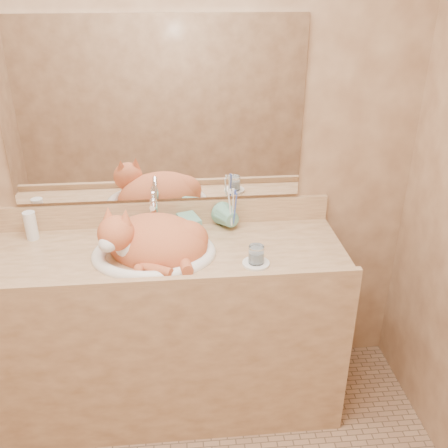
{
  "coord_description": "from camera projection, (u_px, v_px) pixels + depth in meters",
  "views": [
    {
      "loc": [
        0.09,
        -1.17,
        1.92
      ],
      "look_at": [
        0.27,
        0.7,
        0.98
      ],
      "focal_mm": 40.0,
      "sensor_mm": 36.0,
      "label": 1
    }
  ],
  "objects": [
    {
      "name": "wall_back",
      "position": [
        157.0,
        144.0,
        2.22
      ],
      "size": [
        2.4,
        0.02,
        2.5
      ],
      "primitive_type": "cube",
      "color": "brown",
      "rests_on": "ground"
    },
    {
      "name": "toothbrushes",
      "position": [
        233.0,
        207.0,
        2.27
      ],
      "size": [
        0.04,
        0.04,
        0.22
      ],
      "primitive_type": null,
      "color": "white",
      "rests_on": "toothbrush_cup"
    },
    {
      "name": "toothbrush_cup",
      "position": [
        233.0,
        222.0,
        2.3
      ],
      "size": [
        0.15,
        0.15,
        0.11
      ],
      "primitive_type": "imported",
      "rotation": [
        0.0,
        0.0,
        0.41
      ],
      "color": "#67A58A",
      "rests_on": "vanity_counter"
    },
    {
      "name": "vanity_counter",
      "position": [
        166.0,
        330.0,
        2.35
      ],
      "size": [
        1.6,
        0.55,
        0.85
      ],
      "primitive_type": null,
      "color": "#906540",
      "rests_on": "floor"
    },
    {
      "name": "mirror",
      "position": [
        155.0,
        113.0,
        2.15
      ],
      "size": [
        1.3,
        0.02,
        0.8
      ],
      "primitive_type": "cube",
      "color": "white",
      "rests_on": "wall_back"
    },
    {
      "name": "saucer",
      "position": [
        256.0,
        263.0,
        2.06
      ],
      "size": [
        0.11,
        0.11,
        0.01
      ],
      "primitive_type": "cylinder",
      "color": "white",
      "rests_on": "vanity_counter"
    },
    {
      "name": "faucet",
      "position": [
        154.0,
        215.0,
        2.27
      ],
      "size": [
        0.07,
        0.14,
        0.19
      ],
      "primitive_type": null,
      "rotation": [
        0.0,
        0.0,
        0.14
      ],
      "color": "white",
      "rests_on": "vanity_counter"
    },
    {
      "name": "cat",
      "position": [
        151.0,
        239.0,
        2.1
      ],
      "size": [
        0.54,
        0.5,
        0.24
      ],
      "primitive_type": null,
      "rotation": [
        0.0,
        0.0,
        -0.37
      ],
      "color": "#B84E2A",
      "rests_on": "sink_basin"
    },
    {
      "name": "water_glass",
      "position": [
        256.0,
        254.0,
        2.04
      ],
      "size": [
        0.06,
        0.06,
        0.08
      ],
      "primitive_type": "cylinder",
      "color": "white",
      "rests_on": "saucer"
    },
    {
      "name": "sink_basin",
      "position": [
        153.0,
        238.0,
        2.1
      ],
      "size": [
        0.54,
        0.46,
        0.16
      ],
      "primitive_type": null,
      "rotation": [
        0.0,
        0.0,
        0.06
      ],
      "color": "white",
      "rests_on": "vanity_counter"
    },
    {
      "name": "lotion_bottle",
      "position": [
        31.0,
        226.0,
        2.24
      ],
      "size": [
        0.05,
        0.05,
        0.13
      ],
      "primitive_type": "cylinder",
      "color": "white",
      "rests_on": "vanity_counter"
    },
    {
      "name": "soap_dispenser",
      "position": [
        194.0,
        220.0,
        2.22
      ],
      "size": [
        0.11,
        0.11,
        0.19
      ],
      "primitive_type": "imported",
      "rotation": [
        0.0,
        0.0,
        0.32
      ],
      "color": "#67A58A",
      "rests_on": "vanity_counter"
    }
  ]
}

